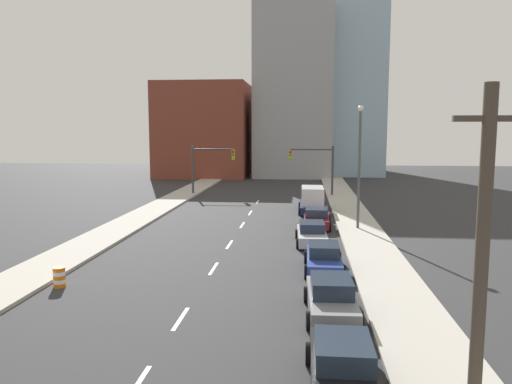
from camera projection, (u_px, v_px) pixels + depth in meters
sidewalk_left at (188, 192)px, 58.91m from camera, size 3.20×102.49×0.18m
sidewalk_right at (340, 194)px, 57.21m from camera, size 3.20×102.49×0.18m
lane_stripe_at_12m at (181, 319)px, 19.55m from camera, size 0.16×2.40×0.01m
lane_stripe_at_19m at (214, 268)px, 26.61m from camera, size 0.16×2.40×0.01m
lane_stripe_at_25m at (229, 245)px, 32.18m from camera, size 0.16×2.40×0.01m
lane_stripe_at_32m at (242, 225)px, 38.79m from camera, size 0.16×2.40×0.01m
lane_stripe_at_37m at (250, 213)px, 44.49m from camera, size 0.16×2.40×0.01m
lane_stripe_at_45m at (258, 202)px, 51.43m from camera, size 0.16×2.40×0.01m
building_brick_left at (206, 130)px, 80.81m from camera, size 14.00×16.00×14.59m
building_office_center at (294, 96)px, 82.71m from camera, size 12.00×20.00×26.07m
building_glass_right at (341, 80)px, 85.54m from camera, size 13.00×20.00×31.87m
traffic_signal_left at (206, 162)px, 56.42m from camera, size 4.96×0.35×5.60m
traffic_signal_right at (319, 163)px, 55.20m from camera, size 4.96×0.35×5.60m
utility_pole_right_near at (482, 262)px, 11.50m from camera, size 1.60×0.32×8.41m
traffic_barrel at (59, 277)px, 23.43m from camera, size 0.56×0.56×0.95m
street_lamp at (359, 159)px, 36.20m from camera, size 0.44×0.44×9.10m
sedan_black at (343, 367)px, 14.12m from camera, size 2.11×4.81×1.48m
sedan_gray at (331, 298)px, 19.82m from camera, size 2.20×4.85×1.55m
sedan_blue at (324, 258)px, 26.08m from camera, size 2.04×4.71×1.46m
sedan_silver at (312, 234)px, 32.42m from camera, size 2.21×4.73×1.42m
sedan_maroon at (317, 219)px, 37.73m from camera, size 2.30×4.66×1.48m
box_truck_navy at (312, 200)px, 44.70m from camera, size 2.51×5.91×2.30m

